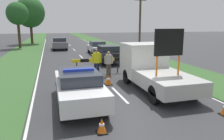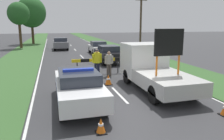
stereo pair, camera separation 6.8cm
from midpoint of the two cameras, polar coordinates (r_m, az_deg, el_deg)
ground_plane at (r=9.75m, az=3.99°, el=-8.34°), size 160.00×160.00×0.00m
lane_markings at (r=24.94m, az=-8.27°, el=3.97°), size 8.11×59.71×0.01m
grass_verge_left at (r=28.96m, az=-21.39°, el=4.38°), size 3.95×120.00×0.03m
grass_verge_right at (r=30.23m, az=2.26°, el=5.47°), size 3.95×120.00×0.03m
police_car at (r=9.32m, az=-8.56°, el=-4.24°), size 1.79×4.80×1.58m
work_truck at (r=11.89m, az=10.41°, el=0.76°), size 2.21×5.51×3.17m
road_barrier at (r=14.95m, az=-3.55°, el=2.38°), size 3.57×0.08×1.08m
police_officer at (r=14.27m, az=-3.82°, el=2.56°), size 0.64×0.41×1.79m
pedestrian_civilian at (r=14.31m, az=-0.66°, el=2.18°), size 0.59×0.37×1.64m
traffic_cone_centre_front at (r=16.11m, az=6.01°, el=0.88°), size 0.46×0.46×0.64m
traffic_cone_near_truck at (r=12.35m, az=-0.82°, el=-2.53°), size 0.43×0.43×0.59m
traffic_cone_behind_barrier at (r=12.91m, az=-13.53°, el=-2.32°), size 0.40×0.40×0.56m
traffic_cone_lane_edge at (r=7.07m, az=-2.64°, el=-14.35°), size 0.35×0.35×0.49m
queued_car_sedan_black at (r=19.45m, az=-0.79°, el=4.31°), size 1.84×4.14×1.54m
queued_car_van_white at (r=25.50m, az=-3.59°, el=5.95°), size 1.73×4.18×1.45m
queued_car_suv_grey at (r=30.71m, az=-13.24°, el=6.78°), size 1.90×4.21×1.60m
roadside_tree_near_left at (r=34.08m, az=-23.17°, el=13.33°), size 3.00×3.00×6.43m
roadside_tree_near_right at (r=40.99m, az=-20.31°, el=13.92°), size 4.92×4.92×7.97m
utility_pole at (r=22.72m, az=7.58°, el=11.58°), size 1.20×0.20×6.37m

